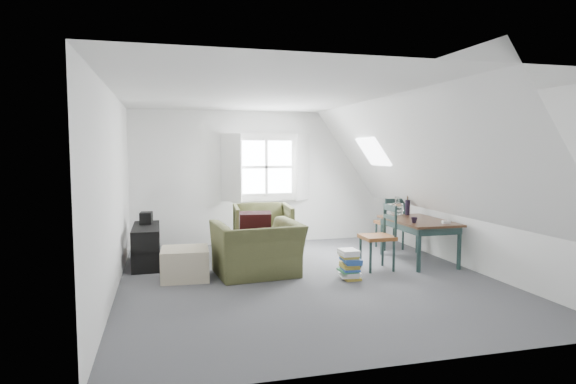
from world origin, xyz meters
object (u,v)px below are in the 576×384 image
object	(u,v)px
ottoman	(185,264)
media_shelf	(146,248)
dining_table	(419,225)
magazine_stack	(350,264)
dining_chair_far	(391,222)
armchair_near	(257,275)
dining_chair_near	(379,236)
armchair_far	(263,256)

from	to	relation	value
ottoman	media_shelf	size ratio (longest dim) A/B	0.54
ottoman	dining_table	distance (m)	3.66
ottoman	magazine_stack	distance (m)	2.27
ottoman	dining_chair_far	distance (m)	3.85
armchair_near	dining_table	xyz separation A→B (m)	(2.64, 0.18, 0.59)
dining_table	magazine_stack	bearing A→B (deg)	-154.07
dining_chair_near	ottoman	bearing A→B (deg)	-108.17
armchair_near	media_shelf	xyz separation A→B (m)	(-1.54, 1.01, 0.27)
dining_table	media_shelf	world-z (taller)	dining_table
armchair_far	media_shelf	bearing A→B (deg)	-168.52
dining_chair_near	magazine_stack	world-z (taller)	dining_chair_near
dining_chair_far	ottoman	bearing A→B (deg)	34.55
armchair_near	armchair_far	size ratio (longest dim) A/B	1.21
armchair_far	dining_chair_far	world-z (taller)	dining_chair_far
magazine_stack	dining_table	bearing A→B (deg)	25.69
armchair_far	magazine_stack	distance (m)	1.95
dining_table	armchair_near	bearing A→B (deg)	-175.89
magazine_stack	armchair_far	bearing A→B (deg)	116.48
ottoman	dining_chair_far	bearing A→B (deg)	17.24
ottoman	dining_table	bearing A→B (deg)	1.73
armchair_near	dining_table	bearing A→B (deg)	178.27
ottoman	dining_table	world-z (taller)	dining_table
armchair_far	media_shelf	world-z (taller)	media_shelf
armchair_far	media_shelf	distance (m)	1.90
dining_table	dining_chair_near	size ratio (longest dim) A/B	1.40
armchair_near	magazine_stack	distance (m)	1.32
armchair_far	dining_chair_near	size ratio (longest dim) A/B	1.00
dining_table	dining_chair_near	distance (m)	0.87
armchair_far	dining_chair_far	xyz separation A→B (m)	(2.34, -0.01, 0.48)
dining_table	magazine_stack	world-z (taller)	dining_table
dining_chair_far	media_shelf	distance (m)	4.22
media_shelf	magazine_stack	xyz separation A→B (m)	(2.74, -1.52, -0.07)
dining_chair_near	armchair_near	bearing A→B (deg)	-108.07
armchair_near	magazine_stack	xyz separation A→B (m)	(1.20, -0.52, 0.20)
armchair_near	dining_chair_far	xyz separation A→B (m)	(2.67, 1.21, 0.48)
dining_chair_near	media_shelf	xyz separation A→B (m)	(-3.36, 1.13, -0.23)
dining_chair_near	media_shelf	world-z (taller)	dining_chair_near
armchair_far	ottoman	world-z (taller)	armchair_far
ottoman	magazine_stack	xyz separation A→B (m)	(2.20, -0.58, -0.01)
dining_chair_far	dining_table	bearing A→B (deg)	105.51
armchair_far	dining_table	distance (m)	2.60
media_shelf	dining_chair_near	bearing A→B (deg)	-17.18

